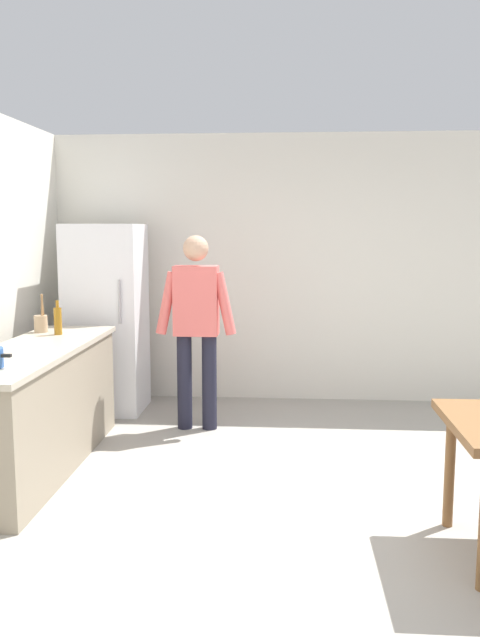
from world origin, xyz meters
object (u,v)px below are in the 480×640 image
object	(u,v)px
refrigerator	(107,318)
bottle_oil_amber	(58,320)
utensil_jar	(41,323)
person	(196,319)

from	to	relation	value
refrigerator	bottle_oil_amber	distance (m)	1.00
refrigerator	bottle_oil_amber	size ratio (longest dim) A/B	6.43
refrigerator	utensil_jar	distance (m)	0.93
bottle_oil_amber	refrigerator	bearing A→B (deg)	82.83
refrigerator	utensil_jar	xyz separation A→B (m)	(-0.31, -0.87, 0.08)
utensil_jar	person	bearing A→B (deg)	14.31
person	utensil_jar	distance (m)	1.30
person	utensil_jar	world-z (taller)	person
person	utensil_jar	bearing A→B (deg)	-165.69
utensil_jar	bottle_oil_amber	bearing A→B (deg)	-30.79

